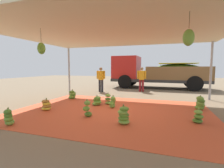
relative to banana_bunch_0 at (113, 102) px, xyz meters
The scene contains 16 objects.
ground_plane 2.62m from the banana_bunch_0, 88.18° to the left, with size 40.00×40.00×0.00m, color #7F6B51.
tarp_orange 0.45m from the banana_bunch_0, 77.82° to the right, with size 6.66×5.01×0.01m, color #D1512D.
tent_canopy 2.53m from the banana_bunch_0, 80.10° to the right, with size 8.00×7.00×2.78m.
banana_bunch_0 is the anchor object (origin of this frame).
banana_bunch_1 0.78m from the banana_bunch_0, 162.04° to the left, with size 0.43×0.43×0.41m.
banana_bunch_2 3.31m from the banana_bunch_0, 127.36° to the right, with size 0.32×0.32×0.48m.
banana_bunch_3 2.67m from the banana_bunch_0, 155.04° to the left, with size 0.46×0.47×0.46m.
banana_bunch_4 0.64m from the banana_bunch_0, 124.42° to the left, with size 0.32×0.33×0.49m.
banana_bunch_5 2.88m from the banana_bunch_0, 18.22° to the right, with size 0.34×0.33×0.42m.
banana_bunch_6 1.78m from the banana_bunch_0, 62.62° to the right, with size 0.43×0.45×0.53m.
banana_bunch_7 3.14m from the banana_bunch_0, 12.25° to the left, with size 0.43×0.43×0.53m.
banana_bunch_8 2.39m from the banana_bunch_0, 154.18° to the right, with size 0.45×0.45×0.43m.
banana_bunch_9 1.36m from the banana_bunch_0, 107.23° to the right, with size 0.32×0.30×0.54m.
cargo_truck_main 7.15m from the banana_bunch_0, 80.72° to the left, with size 6.87×2.61×2.40m.
worker_0 4.40m from the banana_bunch_0, 117.57° to the left, with size 0.57×0.35×1.56m.
worker_1 4.77m from the banana_bunch_0, 84.65° to the left, with size 0.57×0.35×1.56m.
Camera 1 is at (1.75, -5.34, 1.51)m, focal length 26.09 mm.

